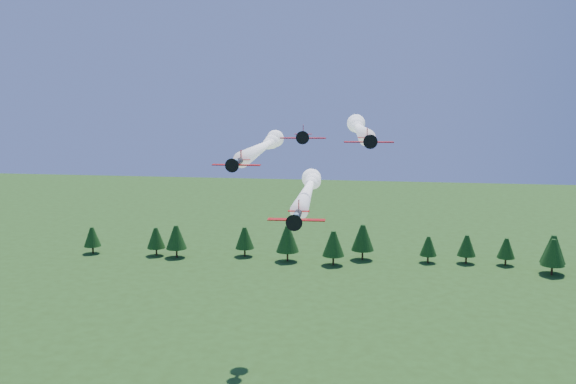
# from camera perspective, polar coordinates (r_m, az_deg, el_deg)

# --- Properties ---
(plane_lead) EXTENTS (7.67, 44.22, 3.70)m
(plane_lead) POSITION_cam_1_polar(r_m,az_deg,el_deg) (109.17, 1.83, 0.32)
(plane_lead) COLOR black
(plane_lead) RESTS_ON ground
(plane_left) EXTENTS (7.24, 50.22, 3.70)m
(plane_left) POSITION_cam_1_polar(r_m,az_deg,el_deg) (122.74, -2.14, 4.11)
(plane_left) COLOR black
(plane_left) RESTS_ON ground
(plane_right) EXTENTS (8.98, 46.38, 3.70)m
(plane_right) POSITION_cam_1_polar(r_m,az_deg,el_deg) (117.84, 6.35, 5.63)
(plane_right) COLOR black
(plane_right) RESTS_ON ground
(plane_slot) EXTENTS (7.24, 7.85, 2.53)m
(plane_slot) POSITION_cam_1_polar(r_m,az_deg,el_deg) (100.20, 1.33, 5.00)
(plane_slot) COLOR black
(plane_slot) RESTS_ON ground
(treeline) EXTENTS (174.81, 18.57, 11.81)m
(treeline) POSITION_cam_1_polar(r_m,az_deg,el_deg) (208.64, 8.69, -4.50)
(treeline) COLOR #382314
(treeline) RESTS_ON ground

